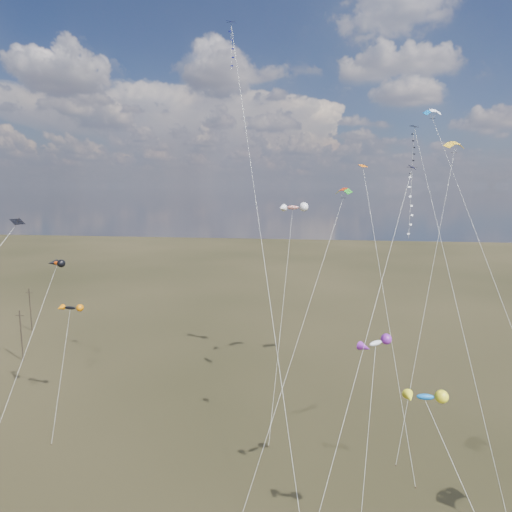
# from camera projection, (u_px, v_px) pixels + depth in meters

# --- Properties ---
(utility_pole_near) EXTENTS (1.40, 0.20, 8.00)m
(utility_pole_near) POSITION_uv_depth(u_px,v_px,m) (21.00, 335.00, 69.66)
(utility_pole_near) COLOR black
(utility_pole_near) RESTS_ON ground
(utility_pole_far) EXTENTS (1.40, 0.20, 8.00)m
(utility_pole_far) POSITION_uv_depth(u_px,v_px,m) (30.00, 309.00, 84.47)
(utility_pole_far) COLOR black
(utility_pole_far) RESTS_ON ground
(diamond_black_high) EXTENTS (4.90, 24.42, 33.60)m
(diamond_black_high) POSITION_uv_depth(u_px,v_px,m) (417.00, 168.00, 51.41)
(diamond_black_high) COLOR black
(diamond_black_high) RESTS_ON ground
(diamond_navy_tall) EXTENTS (10.29, 24.61, 43.47)m
(diamond_navy_tall) POSITION_uv_depth(u_px,v_px,m) (236.00, 77.00, 45.24)
(diamond_navy_tall) COLOR #0D0A4E
(diamond_navy_tall) RESTS_ON ground
(diamond_navy_right) EXTENTS (8.88, 14.05, 28.29)m
(diamond_navy_right) POSITION_uv_depth(u_px,v_px,m) (405.00, 220.00, 36.20)
(diamond_navy_right) COLOR #070946
(diamond_navy_right) RESTS_ON ground
(diamond_orange_center) EXTENTS (4.72, 18.22, 29.20)m
(diamond_orange_center) POSITION_uv_depth(u_px,v_px,m) (376.00, 245.00, 49.94)
(diamond_orange_center) COLOR orange
(diamond_orange_center) RESTS_ON ground
(parafoil_yellow) EXTENTS (9.12, 16.84, 32.26)m
(parafoil_yellow) POSITION_uv_depth(u_px,v_px,m) (454.00, 144.00, 53.28)
(parafoil_yellow) COLOR yellow
(parafoil_yellow) RESTS_ON ground
(parafoil_blue_white) EXTENTS (9.05, 24.80, 35.65)m
(parafoil_blue_white) POSITION_uv_depth(u_px,v_px,m) (434.00, 114.00, 51.51)
(parafoil_blue_white) COLOR blue
(parafoil_blue_white) RESTS_ON ground
(parafoil_tricolor) EXTENTS (9.51, 21.19, 26.80)m
(parafoil_tricolor) POSITION_uv_depth(u_px,v_px,m) (343.00, 192.00, 50.95)
(parafoil_tricolor) COLOR yellow
(parafoil_tricolor) RESTS_ON ground
(novelty_black_orange) EXTENTS (3.39, 8.81, 12.92)m
(novelty_black_orange) POSITION_uv_depth(u_px,v_px,m) (70.00, 308.00, 53.69)
(novelty_black_orange) COLOR black
(novelty_black_orange) RESTS_ON ground
(novelty_orange_black) EXTENTS (2.66, 14.77, 18.55)m
(novelty_orange_black) POSITION_uv_depth(u_px,v_px,m) (57.00, 264.00, 51.45)
(novelty_orange_black) COLOR #E53D00
(novelty_orange_black) RESTS_ON ground
(novelty_white_purple) EXTENTS (3.25, 10.39, 14.96)m
(novelty_white_purple) POSITION_uv_depth(u_px,v_px,m) (376.00, 344.00, 35.66)
(novelty_white_purple) COLOR silver
(novelty_white_purple) RESTS_ON ground
(novelty_redwhite_stripe) EXTENTS (3.86, 22.24, 24.39)m
(novelty_redwhite_stripe) POSITION_uv_depth(u_px,v_px,m) (293.00, 208.00, 63.92)
(novelty_redwhite_stripe) COLOR red
(novelty_redwhite_stripe) RESTS_ON ground
(novelty_blue_yellow) EXTENTS (6.91, 8.69, 13.40)m
(novelty_blue_yellow) POSITION_uv_depth(u_px,v_px,m) (426.00, 398.00, 29.96)
(novelty_blue_yellow) COLOR #1260B5
(novelty_blue_yellow) RESTS_ON ground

